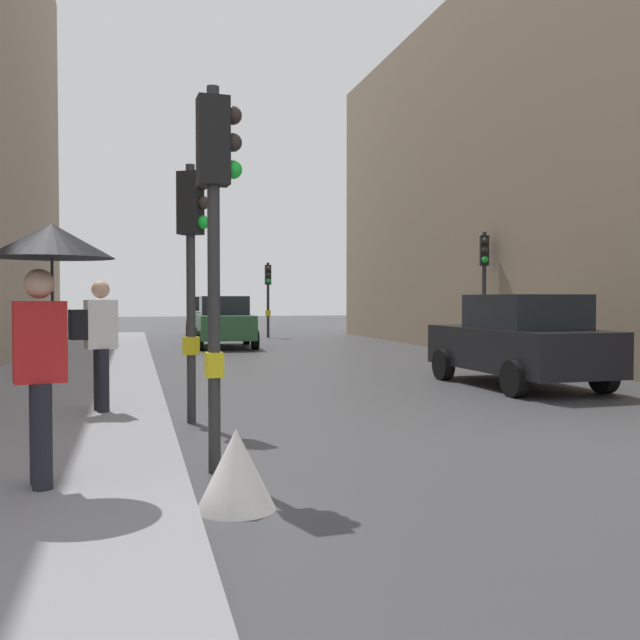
{
  "coord_description": "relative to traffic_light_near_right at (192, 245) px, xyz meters",
  "views": [
    {
      "loc": [
        -5.14,
        -7.18,
        1.69
      ],
      "look_at": [
        -0.84,
        9.36,
        1.17
      ],
      "focal_mm": 40.25,
      "sensor_mm": 36.0,
      "label": 1
    }
  ],
  "objects": [
    {
      "name": "ground_plane",
      "position": [
        4.37,
        -2.62,
        -2.41
      ],
      "size": [
        120.0,
        120.0,
        0.0
      ],
      "primitive_type": "plane",
      "color": "#38383A"
    },
    {
      "name": "sidewalk_kerb",
      "position": [
        -2.0,
        3.38,
        -2.33
      ],
      "size": [
        3.35,
        40.0,
        0.16
      ],
      "primitive_type": "cube",
      "color": "gray",
      "rests_on": "ground"
    },
    {
      "name": "traffic_light_near_right",
      "position": [
        0.0,
        0.0,
        0.0
      ],
      "size": [
        0.44,
        0.37,
        3.49
      ],
      "color": "#2D2D2D",
      "rests_on": "ground"
    },
    {
      "name": "traffic_light_mid_street",
      "position": [
        8.76,
        8.52,
        0.04
      ],
      "size": [
        0.33,
        0.45,
        3.55
      ],
      "color": "#2D2D2D",
      "rests_on": "ground"
    },
    {
      "name": "traffic_light_far_median",
      "position": [
        4.8,
        20.47,
        -0.19
      ],
      "size": [
        0.25,
        0.43,
        3.21
      ],
      "color": "#2D2D2D",
      "rests_on": "ground"
    },
    {
      "name": "traffic_light_near_left",
      "position": [
        0.0,
        -2.85,
        0.15
      ],
      "size": [
        0.44,
        0.26,
        3.71
      ],
      "color": "#2D2D2D",
      "rests_on": "ground"
    },
    {
      "name": "car_green_estate",
      "position": [
        2.26,
        15.01,
        -1.53
      ],
      "size": [
        2.16,
        4.27,
        1.76
      ],
      "color": "#2D6038",
      "rests_on": "ground"
    },
    {
      "name": "car_silver_hatchback",
      "position": [
        2.53,
        23.21,
        -1.53
      ],
      "size": [
        2.26,
        4.32,
        1.76
      ],
      "color": "#BCBCC1",
      "rests_on": "ground"
    },
    {
      "name": "car_dark_suv",
      "position": [
        6.37,
        2.48,
        -1.53
      ],
      "size": [
        2.14,
        4.26,
        1.76
      ],
      "color": "black",
      "rests_on": "ground"
    },
    {
      "name": "pedestrian_with_umbrella",
      "position": [
        -1.44,
        -3.6,
        -0.57
      ],
      "size": [
        1.0,
        1.0,
        2.14
      ],
      "color": "black",
      "rests_on": "sidewalk_kerb"
    },
    {
      "name": "pedestrian_with_black_backpack",
      "position": [
        -1.25,
        0.32,
        -1.25
      ],
      "size": [
        0.65,
        0.43,
        1.77
      ],
      "color": "black",
      "rests_on": "sidewalk_kerb"
    },
    {
      "name": "warning_sign_triangle",
      "position": [
        0.01,
        -4.12,
        -2.08
      ],
      "size": [
        0.64,
        0.64,
        0.65
      ],
      "primitive_type": "cone",
      "color": "silver",
      "rests_on": "ground"
    }
  ]
}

